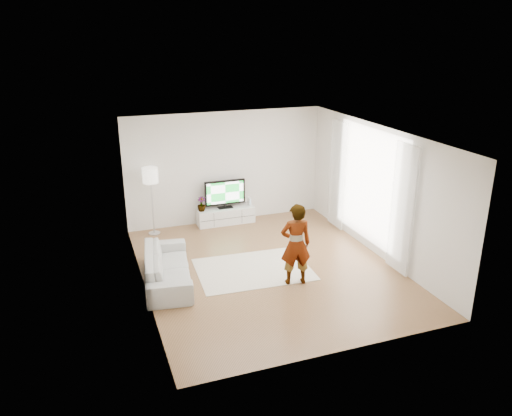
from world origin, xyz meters
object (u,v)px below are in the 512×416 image
object	(u,v)px
sofa	(167,267)
media_console	(226,216)
television	(225,193)
rug	(253,269)
player	(296,244)
floor_lamp	(150,178)

from	to	relation	value
sofa	media_console	bearing A→B (deg)	-28.80
television	rug	xyz separation A→B (m)	(-0.22, -2.73, -0.80)
rug	sofa	distance (m)	1.77
media_console	player	size ratio (longest dim) A/B	0.90
rug	media_console	bearing A→B (deg)	85.44
media_console	sofa	distance (m)	3.25
media_console	floor_lamp	world-z (taller)	floor_lamp
media_console	television	bearing A→B (deg)	90.00
television	rug	bearing A→B (deg)	-94.52
media_console	television	world-z (taller)	television
rug	sofa	xyz separation A→B (m)	(-1.74, 0.10, 0.31)
rug	floor_lamp	bearing A→B (deg)	121.39
sofa	floor_lamp	xyz separation A→B (m)	(0.13, 2.54, 1.08)
media_console	player	world-z (taller)	player
player	sofa	xyz separation A→B (m)	(-2.30, 0.91, -0.51)
rug	floor_lamp	size ratio (longest dim) A/B	1.40
media_console	television	distance (m)	0.60
player	television	bearing A→B (deg)	-74.32
television	sofa	size ratio (longest dim) A/B	0.49
television	floor_lamp	xyz separation A→B (m)	(-1.82, -0.09, 0.59)
media_console	television	xyz separation A→B (m)	(0.00, 0.03, 0.60)
sofa	floor_lamp	world-z (taller)	floor_lamp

